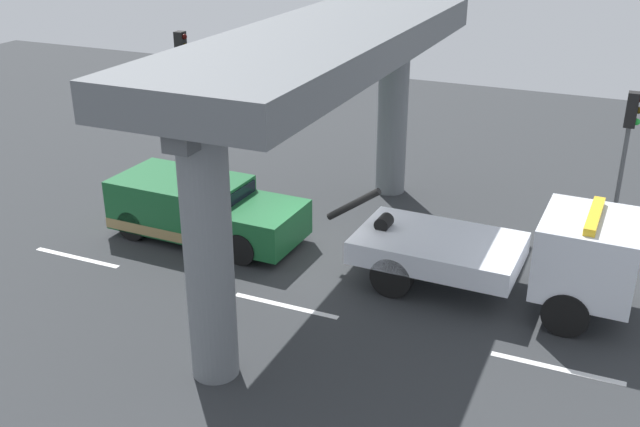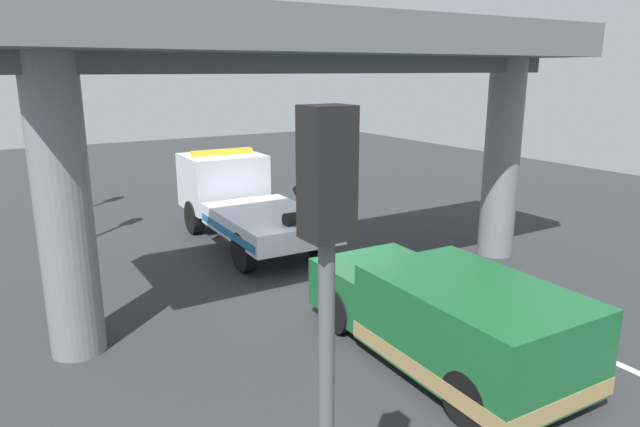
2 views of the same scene
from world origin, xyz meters
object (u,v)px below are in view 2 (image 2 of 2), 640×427
at_px(towed_van_green, 447,319).
at_px(traffic_light_near, 325,287).
at_px(traffic_light_far, 60,141).
at_px(traffic_light_mid, 44,120).
at_px(tow_truck_white, 241,198).

relative_size(towed_van_green, traffic_light_near, 1.14).
height_order(traffic_light_far, traffic_light_mid, traffic_light_mid).
height_order(towed_van_green, traffic_light_near, traffic_light_near).
relative_size(traffic_light_near, traffic_light_mid, 1.03).
bearing_deg(tow_truck_white, traffic_light_near, 159.39).
height_order(traffic_light_near, traffic_light_far, traffic_light_near).
xyz_separation_m(tow_truck_white, traffic_light_near, (-11.75, 4.42, 2.15)).
relative_size(towed_van_green, traffic_light_far, 1.30).
bearing_deg(tow_truck_white, traffic_light_far, 68.38).
distance_m(towed_van_green, traffic_light_far, 11.41).
xyz_separation_m(traffic_light_far, traffic_light_mid, (3.50, 0.00, 0.30)).
relative_size(tow_truck_white, towed_van_green, 1.39).
bearing_deg(towed_van_green, tow_truck_white, -0.12).
distance_m(traffic_light_far, traffic_light_mid, 3.51).
bearing_deg(traffic_light_far, traffic_light_near, 180.00).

